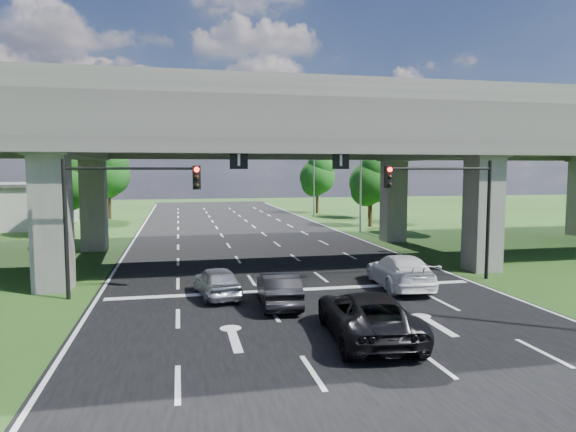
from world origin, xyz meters
name	(u,v)px	position (x,y,z in m)	size (l,w,h in m)	color
ground	(318,311)	(0.00, 0.00, 0.00)	(160.00, 160.00, 0.00)	#233E14
road	(272,265)	(0.00, 10.00, 0.01)	(18.00, 120.00, 0.03)	black
overpass	(266,131)	(0.00, 12.00, 7.92)	(80.00, 15.00, 10.00)	#3B3835
signal_right	(450,197)	(7.82, 3.94, 4.19)	(5.76, 0.54, 6.00)	black
signal_left	(118,201)	(-7.82, 3.94, 4.19)	(5.76, 0.54, 6.00)	black
streetlight_far	(357,166)	(10.10, 24.00, 5.85)	(3.38, 0.25, 10.00)	gray
streetlight_beyond	(311,167)	(10.10, 40.00, 5.85)	(3.38, 0.25, 10.00)	gray
tree_left_near	(71,179)	(-13.95, 26.00, 4.82)	(4.50, 4.50, 7.80)	black
tree_left_mid	(55,184)	(-16.95, 34.00, 4.17)	(3.91, 3.90, 6.76)	black
tree_left_far	(109,173)	(-12.95, 42.00, 5.14)	(4.80, 4.80, 8.32)	black
tree_right_near	(371,181)	(13.05, 28.00, 4.50)	(4.20, 4.20, 7.28)	black
tree_right_mid	(370,182)	(16.05, 36.00, 4.17)	(3.91, 3.90, 6.76)	black
tree_right_far	(318,175)	(12.05, 44.00, 4.82)	(4.50, 4.50, 7.80)	black
car_silver	(217,282)	(-3.73, 3.00, 0.69)	(1.57, 3.90, 1.33)	#B4B6BC
car_dark	(279,289)	(-1.38, 1.01, 0.72)	(1.46, 4.20, 1.38)	black
car_white	(400,271)	(4.81, 3.00, 0.80)	(2.15, 5.29, 1.54)	white
car_trailing	(367,315)	(0.68, -3.59, 0.80)	(2.56, 5.55, 1.54)	black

